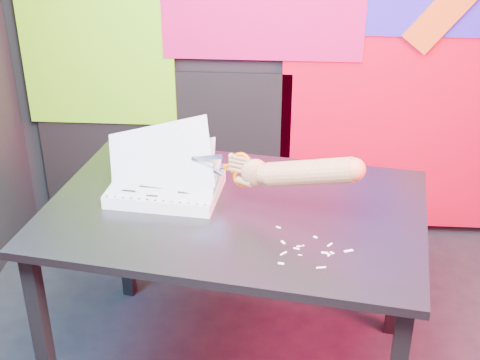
{
  "coord_description": "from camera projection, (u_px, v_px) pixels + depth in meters",
  "views": [
    {
      "loc": [
        -0.14,
        -1.64,
        1.92
      ],
      "look_at": [
        -0.28,
        0.36,
        0.87
      ],
      "focal_mm": 50.0,
      "sensor_mm": 36.0,
      "label": 1
    }
  ],
  "objects": [
    {
      "name": "room",
      "position": [
        340.0,
        82.0,
        1.71
      ],
      "size": [
        3.01,
        3.01,
        2.71
      ],
      "color": "black",
      "rests_on": "ground"
    },
    {
      "name": "backdrop",
      "position": [
        327.0,
        59.0,
        3.18
      ],
      "size": [
        2.88,
        0.05,
        2.08
      ],
      "color": "red",
      "rests_on": "ground"
    },
    {
      "name": "work_table",
      "position": [
        235.0,
        227.0,
        2.38
      ],
      "size": [
        1.44,
        1.07,
        0.75
      ],
      "rotation": [
        0.0,
        0.0,
        -0.16
      ],
      "color": "black",
      "rests_on": "ground"
    },
    {
      "name": "printout_stack",
      "position": [
        166.0,
        187.0,
        2.41
      ],
      "size": [
        0.43,
        0.32,
        0.29
      ],
      "rotation": [
        0.0,
        0.0,
        -0.11
      ],
      "color": "silver",
      "rests_on": "work_table"
    },
    {
      "name": "scissors",
      "position": [
        238.0,
        169.0,
        2.29
      ],
      "size": [
        0.22,
        0.1,
        0.13
      ],
      "rotation": [
        0.0,
        0.0,
        -0.39
      ],
      "color": "#A4A9C8",
      "rests_on": "printout_stack"
    },
    {
      "name": "hand_forearm",
      "position": [
        300.0,
        172.0,
        2.19
      ],
      "size": [
        0.44,
        0.21,
        0.18
      ],
      "rotation": [
        0.0,
        0.0,
        -0.39
      ],
      "color": "#BB7B49",
      "rests_on": "work_table"
    },
    {
      "name": "paper_clippings",
      "position": [
        312.0,
        250.0,
        2.1
      ],
      "size": [
        0.25,
        0.24,
        0.0
      ],
      "color": "silver",
      "rests_on": "work_table"
    }
  ]
}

